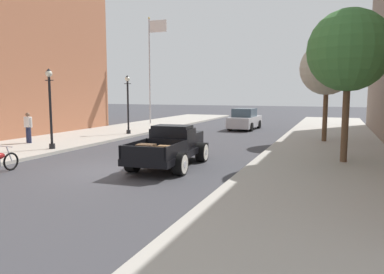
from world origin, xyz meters
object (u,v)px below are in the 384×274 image
car_background_silver (245,120)px  flagpole (152,59)px  hotrod_truck_black (172,146)px  street_tree_second (327,68)px  street_lamp_near (50,102)px  street_tree_nearest (349,51)px  street_lamp_far (128,100)px  pedestrian_sidewalk_left (28,126)px

car_background_silver → flagpole: (-8.47, 0.80, 5.00)m
flagpole → hotrod_truck_black: bearing=-60.2°
hotrod_truck_black → street_tree_second: (5.40, 8.79, 3.43)m
street_lamp_near → street_tree_nearest: 13.36m
street_lamp_near → street_tree_second: size_ratio=0.70×
hotrod_truck_black → street_lamp_far: size_ratio=1.30×
street_tree_second → pedestrian_sidewalk_left: bearing=-155.8°
pedestrian_sidewalk_left → street_tree_second: bearing=24.2°
street_lamp_near → flagpole: (-2.28, 14.94, 3.39)m
pedestrian_sidewalk_left → flagpole: bearing=88.5°
car_background_silver → street_lamp_near: street_lamp_near is taller
car_background_silver → flagpole: bearing=174.6°
street_lamp_far → street_tree_second: (12.24, 0.72, 1.80)m
hotrod_truck_black → street_tree_nearest: (6.30, 2.43, 3.68)m
street_tree_nearest → street_tree_second: 6.42m
street_lamp_far → street_tree_second: bearing=3.4°
car_background_silver → street_tree_nearest: size_ratio=0.74×
street_tree_second → hotrod_truck_black: bearing=-121.6°
hotrod_truck_black → street_lamp_near: street_lamp_near is taller
car_background_silver → street_tree_nearest: 14.89m
pedestrian_sidewalk_left → street_lamp_near: size_ratio=0.43×
hotrod_truck_black → car_background_silver: bearing=92.4°
street_tree_nearest → street_tree_second: bearing=98.0°
pedestrian_sidewalk_left → street_lamp_far: bearing=66.3°
street_lamp_near → street_tree_nearest: size_ratio=0.66×
hotrod_truck_black → street_tree_second: bearing=58.4°
street_lamp_near → street_tree_second: street_tree_second is taller
hotrod_truck_black → car_background_silver: car_background_silver is taller
flagpole → street_tree_second: (14.50, -7.11, -1.59)m
street_tree_second → street_tree_nearest: bearing=-82.0°
street_lamp_near → street_lamp_far: (-0.02, 7.11, 0.00)m
car_background_silver → pedestrian_sidewalk_left: 15.70m
pedestrian_sidewalk_left → street_lamp_far: 6.63m
street_lamp_far → flagpole: size_ratio=0.42×
street_lamp_near → street_lamp_far: same height
pedestrian_sidewalk_left → street_tree_second: street_tree_second is taller
pedestrian_sidewalk_left → street_tree_nearest: street_tree_nearest is taller
street_lamp_far → street_tree_nearest: size_ratio=0.66×
pedestrian_sidewalk_left → flagpole: size_ratio=0.18×
hotrod_truck_black → flagpole: flagpole is taller
street_lamp_far → street_tree_second: size_ratio=0.70×
street_lamp_far → hotrod_truck_black: bearing=-49.7°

